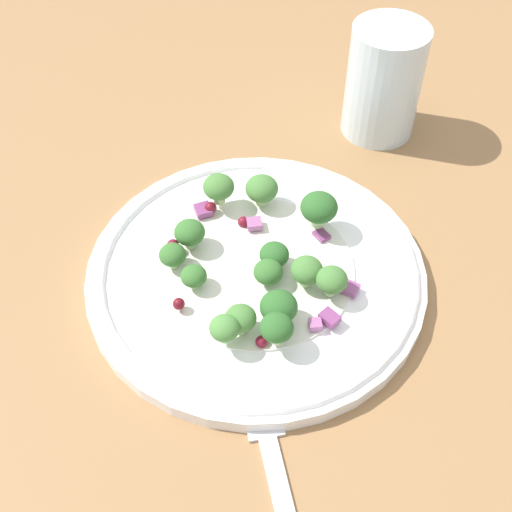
% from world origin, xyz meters
% --- Properties ---
extents(ground_plane, '(1.80, 1.80, 0.02)m').
position_xyz_m(ground_plane, '(0.00, 0.00, -0.01)').
color(ground_plane, olive).
extents(plate, '(0.26, 0.26, 0.02)m').
position_xyz_m(plate, '(0.02, 0.03, 0.01)').
color(plate, white).
rests_on(plate, ground_plane).
extents(dressing_pool, '(0.15, 0.15, 0.00)m').
position_xyz_m(dressing_pool, '(0.02, 0.03, 0.01)').
color(dressing_pool, white).
rests_on(dressing_pool, plate).
extents(broccoli_floret_0, '(0.02, 0.02, 0.02)m').
position_xyz_m(broccoli_floret_0, '(0.02, -0.02, 0.03)').
color(broccoli_floret_0, '#9EC684').
rests_on(broccoli_floret_0, plate).
extents(broccoli_floret_1, '(0.02, 0.02, 0.02)m').
position_xyz_m(broccoli_floret_1, '(0.04, 0.03, 0.03)').
color(broccoli_floret_1, '#8EB77A').
rests_on(broccoli_floret_1, plate).
extents(broccoli_floret_2, '(0.02, 0.02, 0.02)m').
position_xyz_m(broccoli_floret_2, '(0.00, -0.03, 0.03)').
color(broccoli_floret_2, '#ADD18E').
rests_on(broccoli_floret_2, plate).
extents(broccoli_floret_3, '(0.02, 0.02, 0.02)m').
position_xyz_m(broccoli_floret_3, '(0.05, 0.06, 0.03)').
color(broccoli_floret_3, '#9EC684').
rests_on(broccoli_floret_3, plate).
extents(broccoli_floret_4, '(0.02, 0.02, 0.02)m').
position_xyz_m(broccoli_floret_4, '(0.06, 0.07, 0.03)').
color(broccoli_floret_4, '#8EB77A').
rests_on(broccoli_floret_4, plate).
extents(broccoli_floret_5, '(0.03, 0.03, 0.03)m').
position_xyz_m(broccoli_floret_5, '(-0.04, 0.06, 0.03)').
color(broccoli_floret_5, '#ADD18E').
rests_on(broccoli_floret_5, plate).
extents(broccoli_floret_6, '(0.03, 0.03, 0.03)m').
position_xyz_m(broccoli_floret_6, '(0.07, 0.03, 0.03)').
color(broccoli_floret_6, '#9EC684').
rests_on(broccoli_floret_6, plate).
extents(broccoli_floret_7, '(0.03, 0.03, 0.03)m').
position_xyz_m(broccoli_floret_7, '(0.00, 0.09, 0.04)').
color(broccoli_floret_7, '#ADD18E').
rests_on(broccoli_floret_7, plate).
extents(broccoli_floret_8, '(0.02, 0.02, 0.02)m').
position_xyz_m(broccoli_floret_8, '(0.03, 0.04, 0.03)').
color(broccoli_floret_8, '#8EB77A').
rests_on(broccoli_floret_8, plate).
extents(broccoli_floret_9, '(0.02, 0.02, 0.02)m').
position_xyz_m(broccoli_floret_9, '(-0.01, -0.01, 0.03)').
color(broccoli_floret_9, '#ADD18E').
rests_on(broccoli_floret_9, plate).
extents(broccoli_floret_10, '(0.02, 0.02, 0.02)m').
position_xyz_m(broccoli_floret_10, '(0.09, 0.02, 0.03)').
color(broccoli_floret_10, '#ADD18E').
rests_on(broccoli_floret_10, plate).
extents(broccoli_floret_11, '(0.02, 0.02, 0.02)m').
position_xyz_m(broccoli_floret_11, '(0.07, 0.00, 0.03)').
color(broccoli_floret_11, '#ADD18E').
rests_on(broccoli_floret_11, plate).
extents(broccoli_floret_12, '(0.03, 0.03, 0.03)m').
position_xyz_m(broccoli_floret_12, '(-0.05, 0.02, 0.03)').
color(broccoli_floret_12, '#ADD18E').
rests_on(broccoli_floret_12, plate).
extents(broccoli_floret_13, '(0.02, 0.02, 0.02)m').
position_xyz_m(broccoli_floret_13, '(0.08, -0.01, 0.03)').
color(broccoli_floret_13, '#8EB77A').
rests_on(broccoli_floret_13, plate).
extents(cranberry_0, '(0.01, 0.01, 0.01)m').
position_xyz_m(cranberry_0, '(0.09, 0.01, 0.02)').
color(cranberry_0, maroon).
rests_on(cranberry_0, plate).
extents(cranberry_1, '(0.01, 0.01, 0.01)m').
position_xyz_m(cranberry_1, '(-0.02, 0.03, 0.02)').
color(cranberry_1, maroon).
rests_on(cranberry_1, plate).
extents(cranberry_2, '(0.01, 0.01, 0.01)m').
position_xyz_m(cranberry_2, '(0.02, 0.05, 0.02)').
color(cranberry_2, maroon).
rests_on(cranberry_2, plate).
extents(cranberry_3, '(0.01, 0.01, 0.01)m').
position_xyz_m(cranberry_3, '(-0.01, -0.03, 0.02)').
color(cranberry_3, maroon).
rests_on(cranberry_3, plate).
extents(cranberry_4, '(0.01, 0.01, 0.01)m').
position_xyz_m(cranberry_4, '(-0.04, 0.01, 0.02)').
color(cranberry_4, maroon).
rests_on(cranberry_4, plate).
extents(cranberry_5, '(0.01, 0.01, 0.01)m').
position_xyz_m(cranberry_5, '(0.04, -0.04, 0.02)').
color(cranberry_5, maroon).
rests_on(cranberry_5, plate).
extents(onion_bit_0, '(0.01, 0.01, 0.01)m').
position_xyz_m(onion_bit_0, '(0.09, 0.05, 0.02)').
color(onion_bit_0, '#A35B93').
rests_on(onion_bit_0, plate).
extents(onion_bit_1, '(0.02, 0.01, 0.01)m').
position_xyz_m(onion_bit_1, '(0.09, 0.06, 0.02)').
color(onion_bit_1, '#843D75').
rests_on(onion_bit_1, plate).
extents(onion_bit_2, '(0.02, 0.02, 0.00)m').
position_xyz_m(onion_bit_2, '(0.07, 0.09, 0.02)').
color(onion_bit_2, '#934C84').
rests_on(onion_bit_2, plate).
extents(onion_bit_3, '(0.01, 0.01, 0.00)m').
position_xyz_m(onion_bit_3, '(0.01, 0.09, 0.02)').
color(onion_bit_3, '#843D75').
rests_on(onion_bit_3, plate).
extents(onion_bit_4, '(0.01, 0.01, 0.01)m').
position_xyz_m(onion_bit_4, '(-0.02, 0.04, 0.02)').
color(onion_bit_4, '#A35B93').
rests_on(onion_bit_4, plate).
extents(onion_bit_5, '(0.01, 0.01, 0.01)m').
position_xyz_m(onion_bit_5, '(-0.05, 0.01, 0.02)').
color(onion_bit_5, '#843D75').
rests_on(onion_bit_5, plate).
extents(fork, '(0.19, 0.04, 0.01)m').
position_xyz_m(fork, '(0.19, -0.01, 0.00)').
color(fork, silver).
rests_on(fork, ground_plane).
extents(water_glass, '(0.07, 0.07, 0.10)m').
position_xyz_m(water_glass, '(-0.11, 0.20, 0.05)').
color(water_glass, silver).
rests_on(water_glass, ground_plane).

